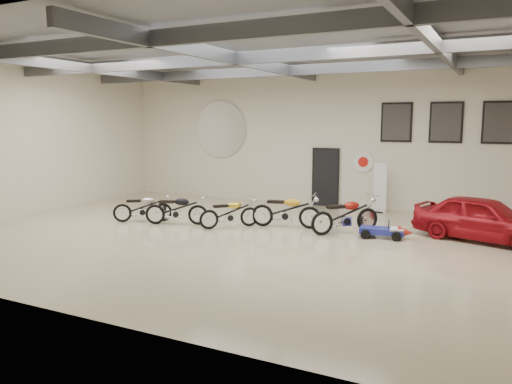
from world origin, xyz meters
The scene contains 19 objects.
floor centered at (0.00, 0.00, 0.00)m, with size 16.00×12.00×0.01m, color #BCB48F.
ceiling centered at (0.00, 0.00, 5.00)m, with size 16.00×12.00×0.01m, color gray.
back_wall centered at (0.00, 6.00, 2.50)m, with size 16.00×0.02×5.00m, color beige.
left_wall centered at (-8.00, 0.00, 2.50)m, with size 0.02×12.00×5.00m, color beige.
ceiling_beams centered at (0.00, 0.00, 4.75)m, with size 15.80×11.80×0.32m, color #525359, non-canonical shape.
door centered at (0.50, 5.95, 1.05)m, with size 0.92×0.08×2.10m, color black.
logo_plaque centered at (-4.00, 5.95, 2.80)m, with size 2.30×0.06×1.16m, color silver, non-canonical shape.
poster_left centered at (3.00, 5.96, 3.10)m, with size 1.05×0.08×1.35m, color black, non-canonical shape.
poster_mid centered at (4.60, 5.96, 3.10)m, with size 1.05×0.08×1.35m, color black, non-canonical shape.
poster_right centered at (6.20, 5.96, 3.10)m, with size 1.05×0.08×1.35m, color black, non-canonical shape.
oil_sign centered at (1.90, 5.95, 1.70)m, with size 0.72×0.10×0.72m, color white, non-canonical shape.
banner_stand centered at (2.62, 5.50, 0.88)m, with size 0.48×0.19×1.77m, color white, non-canonical shape.
motorcycle_silver centered at (-3.68, 0.57, 0.47)m, with size 1.79×0.55×0.93m, color silver, non-canonical shape.
motorcycle_black centered at (-2.47, 0.69, 0.49)m, with size 1.89×0.59×0.98m, color silver, non-canonical shape.
motorcycle_gold centered at (-0.78, 1.01, 0.47)m, with size 1.79×0.56×0.93m, color silver, non-canonical shape.
motorcycle_yellow centered at (0.70, 1.79, 0.53)m, with size 2.05×0.64×1.07m, color silver, non-canonical shape.
motorcycle_red centered at (2.49, 1.84, 0.54)m, with size 2.09×0.65×1.09m, color silver, non-canonical shape.
go_kart centered at (3.67, 1.75, 0.26)m, with size 1.43×0.64×0.52m, color navy, non-canonical shape.
vintage_car centered at (6.00, 2.60, 0.60)m, with size 3.52×1.42×1.20m, color maroon.
Camera 1 is at (6.45, -11.61, 3.16)m, focal length 35.00 mm.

